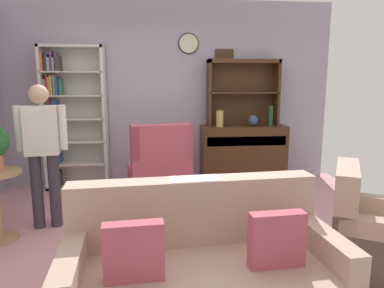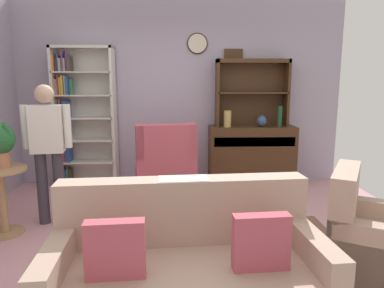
{
  "view_description": "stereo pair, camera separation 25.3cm",
  "coord_description": "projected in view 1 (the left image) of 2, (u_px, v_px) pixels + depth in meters",
  "views": [
    {
      "loc": [
        -0.3,
        -3.36,
        1.59
      ],
      "look_at": [
        0.1,
        0.2,
        0.95
      ],
      "focal_mm": 32.73,
      "sensor_mm": 36.0,
      "label": 1
    },
    {
      "loc": [
        -0.04,
        -3.38,
        1.59
      ],
      "look_at": [
        0.1,
        0.2,
        0.95
      ],
      "focal_mm": 32.73,
      "sensor_mm": 36.0,
      "label": 2
    }
  ],
  "objects": [
    {
      "name": "couch_floral",
      "position": [
        202.0,
        273.0,
        2.37
      ],
      "size": [
        1.85,
        0.97,
        0.9
      ],
      "color": "tan",
      "rests_on": "ground_plane"
    },
    {
      "name": "person_reading",
      "position": [
        43.0,
        146.0,
        3.74
      ],
      "size": [
        0.53,
        0.24,
        1.56
      ],
      "color": "#38333D",
      "rests_on": "ground_plane"
    },
    {
      "name": "sideboard",
      "position": [
        243.0,
        152.0,
        5.45
      ],
      "size": [
        1.3,
        0.45,
        0.92
      ],
      "color": "#422816",
      "rests_on": "ground_plane"
    },
    {
      "name": "book_stack",
      "position": [
        188.0,
        216.0,
        3.06
      ],
      "size": [
        0.17,
        0.15,
        0.04
      ],
      "color": "#3F3833",
      "rests_on": "coffee_table"
    },
    {
      "name": "wall_back",
      "position": [
        172.0,
        93.0,
        5.43
      ],
      "size": [
        5.0,
        0.09,
        2.8
      ],
      "color": "#A399AD",
      "rests_on": "ground_plane"
    },
    {
      "name": "area_rug",
      "position": [
        208.0,
        251.0,
        3.33
      ],
      "size": [
        2.75,
        1.66,
        0.01
      ],
      "primitive_type": "cube",
      "color": "brown",
      "rests_on": "ground_plane"
    },
    {
      "name": "vase_tall",
      "position": [
        220.0,
        119.0,
        5.23
      ],
      "size": [
        0.11,
        0.11,
        0.24
      ],
      "primitive_type": "cylinder",
      "color": "tan",
      "rests_on": "sideboard"
    },
    {
      "name": "bookshelf",
      "position": [
        70.0,
        118.0,
        5.15
      ],
      "size": [
        0.9,
        0.3,
        2.1
      ],
      "color": "silver",
      "rests_on": "ground_plane"
    },
    {
      "name": "sideboard_hutch",
      "position": [
        243.0,
        83.0,
        5.37
      ],
      "size": [
        1.1,
        0.26,
        1.0
      ],
      "color": "#422816",
      "rests_on": "sideboard"
    },
    {
      "name": "coffee_table",
      "position": [
        182.0,
        221.0,
        3.15
      ],
      "size": [
        0.8,
        0.5,
        0.42
      ],
      "color": "#422816",
      "rests_on": "ground_plane"
    },
    {
      "name": "bottle_wine",
      "position": [
        270.0,
        116.0,
        5.3
      ],
      "size": [
        0.07,
        0.07,
        0.31
      ],
      "primitive_type": "cylinder",
      "color": "#194223",
      "rests_on": "sideboard"
    },
    {
      "name": "vase_round",
      "position": [
        253.0,
        121.0,
        5.31
      ],
      "size": [
        0.15,
        0.15,
        0.17
      ],
      "primitive_type": "ellipsoid",
      "color": "#33476B",
      "rests_on": "sideboard"
    },
    {
      "name": "ground_plane",
      "position": [
        185.0,
        239.0,
        3.6
      ],
      "size": [
        5.4,
        4.6,
        0.02
      ],
      "primitive_type": "cube",
      "color": "#C68C93"
    },
    {
      "name": "wingback_chair",
      "position": [
        159.0,
        172.0,
        4.75
      ],
      "size": [
        0.89,
        0.91,
        1.05
      ],
      "color": "#B74C5B",
      "rests_on": "ground_plane"
    },
    {
      "name": "armchair_floral",
      "position": [
        375.0,
        236.0,
        2.99
      ],
      "size": [
        1.05,
        1.04,
        0.88
      ],
      "color": "tan",
      "rests_on": "ground_plane"
    }
  ]
}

